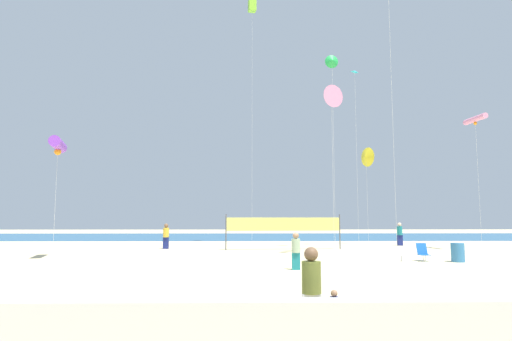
# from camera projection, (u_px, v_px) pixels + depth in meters

# --- Properties ---
(ground_plane) EXTENTS (120.00, 120.00, 0.00)m
(ground_plane) POSITION_uv_depth(u_px,v_px,m) (293.00, 269.00, 18.67)
(ground_plane) COLOR beige
(ocean_band) EXTENTS (120.00, 20.00, 0.01)m
(ocean_band) POSITION_uv_depth(u_px,v_px,m) (265.00, 236.00, 50.27)
(ocean_band) COLOR #28608C
(ocean_band) RESTS_ON ground
(boardwalk_ledge) EXTENTS (28.00, 0.44, 0.86)m
(boardwalk_ledge) POSITION_uv_depth(u_px,v_px,m) (366.00, 327.00, 7.08)
(boardwalk_ledge) COLOR beige
(boardwalk_ledge) RESTS_ON ground
(mother_figure) EXTENTS (0.37, 0.37, 1.62)m
(mother_figure) POSITION_uv_depth(u_px,v_px,m) (312.00, 287.00, 8.41)
(mother_figure) COLOR white
(mother_figure) RESTS_ON ground
(toddler_figure) EXTENTS (0.18, 0.18, 0.79)m
(toddler_figure) POSITION_uv_depth(u_px,v_px,m) (334.00, 309.00, 8.51)
(toddler_figure) COLOR #7A3872
(toddler_figure) RESTS_ON ground
(beachgoer_teal_shirt) EXTENTS (0.41, 0.41, 1.79)m
(beachgoer_teal_shirt) POSITION_uv_depth(u_px,v_px,m) (400.00, 233.00, 34.21)
(beachgoer_teal_shirt) COLOR navy
(beachgoer_teal_shirt) RESTS_ON ground
(beachgoer_mustard_shirt) EXTENTS (0.40, 0.40, 1.76)m
(beachgoer_mustard_shirt) POSITION_uv_depth(u_px,v_px,m) (166.00, 235.00, 30.73)
(beachgoer_mustard_shirt) COLOR navy
(beachgoer_mustard_shirt) RESTS_ON ground
(beachgoer_sage_shirt) EXTENTS (0.36, 0.36, 1.56)m
(beachgoer_sage_shirt) POSITION_uv_depth(u_px,v_px,m) (296.00, 250.00, 18.47)
(beachgoer_sage_shirt) COLOR #19727A
(beachgoer_sage_shirt) RESTS_ON ground
(folding_beach_chair) EXTENTS (0.52, 0.65, 0.89)m
(folding_beach_chair) POSITION_uv_depth(u_px,v_px,m) (423.00, 252.00, 22.15)
(folding_beach_chair) COLOR #1959B2
(folding_beach_chair) RESTS_ON ground
(trash_barrel) EXTENTS (0.64, 0.64, 0.93)m
(trash_barrel) POSITION_uv_depth(u_px,v_px,m) (458.00, 252.00, 21.65)
(trash_barrel) COLOR teal
(trash_barrel) RESTS_ON ground
(volleyball_net) EXTENTS (7.96, 0.75, 2.40)m
(volleyball_net) POSITION_uv_depth(u_px,v_px,m) (284.00, 226.00, 30.07)
(volleyball_net) COLOR #4C4C51
(volleyball_net) RESTS_ON ground
(beach_handbag) EXTENTS (0.34, 0.17, 0.27)m
(beach_handbag) POSITION_uv_depth(u_px,v_px,m) (405.00, 259.00, 21.96)
(beach_handbag) COLOR white
(beach_handbag) RESTS_ON ground
(kite_lime_box) EXTENTS (0.75, 0.75, 21.00)m
(kite_lime_box) POSITION_uv_depth(u_px,v_px,m) (252.00, 6.00, 38.00)
(kite_lime_box) COLOR silver
(kite_lime_box) RESTS_ON ground
(kite_yellow_delta) EXTENTS (0.96, 1.57, 7.94)m
(kite_yellow_delta) POSITION_uv_depth(u_px,v_px,m) (366.00, 157.00, 36.03)
(kite_yellow_delta) COLOR silver
(kite_yellow_delta) RESTS_ON ground
(kite_pink_delta) EXTENTS (1.44, 0.91, 10.33)m
(kite_pink_delta) POSITION_uv_depth(u_px,v_px,m) (331.00, 97.00, 27.10)
(kite_pink_delta) COLOR silver
(kite_pink_delta) RESTS_ON ground
(kite_pink_tube) EXTENTS (0.61, 2.30, 9.08)m
(kite_pink_tube) POSITION_uv_depth(u_px,v_px,m) (475.00, 120.00, 29.95)
(kite_pink_tube) COLOR silver
(kite_pink_tube) RESTS_ON ground
(kite_cyan_diamond) EXTENTS (0.67, 0.67, 13.53)m
(kite_cyan_diamond) POSITION_uv_depth(u_px,v_px,m) (355.00, 76.00, 33.72)
(kite_cyan_diamond) COLOR silver
(kite_cyan_diamond) RESTS_ON ground
(kite_green_delta) EXTENTS (0.99, 0.37, 14.00)m
(kite_green_delta) POSITION_uv_depth(u_px,v_px,m) (332.00, 61.00, 31.82)
(kite_green_delta) COLOR silver
(kite_green_delta) RESTS_ON ground
(kite_violet_tube) EXTENTS (1.21, 2.50, 6.41)m
(kite_violet_tube) POSITION_uv_depth(u_px,v_px,m) (58.00, 145.00, 23.62)
(kite_violet_tube) COLOR silver
(kite_violet_tube) RESTS_ON ground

